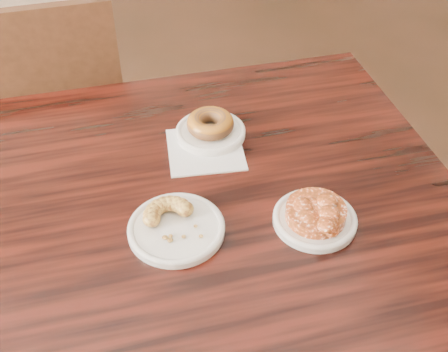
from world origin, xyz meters
name	(u,v)px	position (x,y,z in m)	size (l,w,h in m)	color
cafe_table	(227,313)	(0.08, -0.08, 0.38)	(0.88, 0.88, 0.75)	black
chair_far	(47,115)	(-0.17, 0.76, 0.45)	(0.51, 0.51, 0.90)	black
napkin	(205,149)	(0.09, 0.06, 0.75)	(0.15, 0.15, 0.00)	silver
plate_donut	(211,132)	(0.12, 0.10, 0.76)	(0.15, 0.15, 0.01)	white
plate_cruller	(176,229)	(-0.04, -0.13, 0.76)	(0.17, 0.17, 0.01)	silver
plate_fritter	(315,220)	(0.19, -0.20, 0.76)	(0.15, 0.15, 0.01)	silver
glazed_donut	(210,123)	(0.12, 0.10, 0.78)	(0.10, 0.10, 0.03)	brown
apple_fritter	(316,210)	(0.19, -0.20, 0.78)	(0.14, 0.14, 0.04)	#4F2108
cruller_fragment	(176,221)	(-0.04, -0.13, 0.78)	(0.10, 0.10, 0.03)	#5F3513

